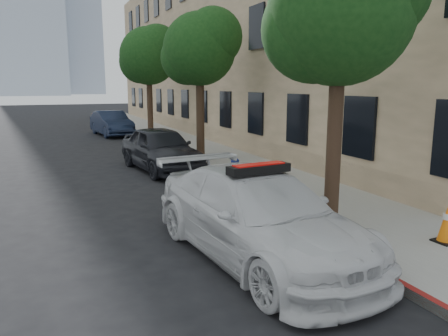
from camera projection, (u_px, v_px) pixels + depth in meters
name	position (u px, v px, depth m)	size (l,w,h in m)	color
ground	(169.00, 216.00, 9.78)	(120.00, 120.00, 0.00)	black
sidewalk	(186.00, 146.00, 20.19)	(3.20, 50.00, 0.15)	gray
curb_strip	(153.00, 148.00, 19.61)	(0.12, 50.00, 0.15)	maroon
building	(249.00, 48.00, 25.91)	(8.00, 36.00, 10.00)	tan
tower_right	(75.00, 20.00, 131.42)	(14.00, 14.00, 44.00)	#9EA8B7
tree_near	(342.00, 10.00, 8.25)	(2.92, 2.82, 5.62)	black
tree_mid	(200.00, 48.00, 15.52)	(2.77, 2.64, 5.43)	black
tree_far	(149.00, 55.00, 22.74)	(3.10, 3.00, 5.81)	black
police_car	(258.00, 215.00, 7.33)	(2.58, 5.25, 1.62)	silver
parked_car_mid	(161.00, 149.00, 14.85)	(1.76, 4.38, 1.49)	black
parked_car_far	(111.00, 123.00, 25.04)	(1.49, 4.28, 1.41)	#162038
fire_hydrant	(235.00, 172.00, 12.04)	(0.32, 0.29, 0.76)	silver
traffic_cone	(447.00, 224.00, 7.66)	(0.38, 0.38, 0.69)	black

